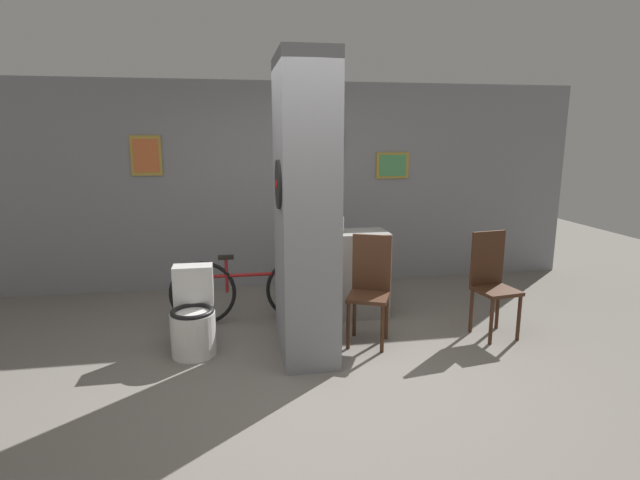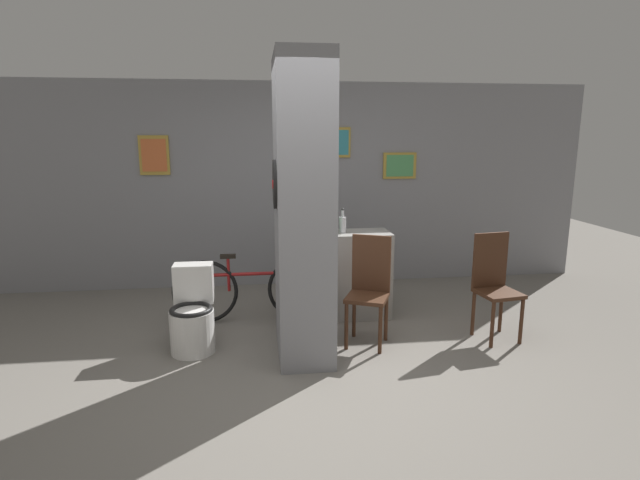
{
  "view_description": "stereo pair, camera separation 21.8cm",
  "coord_description": "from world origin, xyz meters",
  "px_view_note": "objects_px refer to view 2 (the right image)",
  "views": [
    {
      "loc": [
        -0.58,
        -3.78,
        1.95
      ],
      "look_at": [
        0.23,
        0.87,
        0.95
      ],
      "focal_mm": 28.0,
      "sensor_mm": 36.0,
      "label": 1
    },
    {
      "loc": [
        -0.36,
        -3.81,
        1.95
      ],
      "look_at": [
        0.23,
        0.87,
        0.95
      ],
      "focal_mm": 28.0,
      "sensor_mm": 36.0,
      "label": 2
    }
  ],
  "objects_px": {
    "toilet": "(193,316)",
    "bicycle": "(253,289)",
    "chair_near_pillar": "(369,286)",
    "chair_by_doorway": "(494,282)",
    "bottle_tall": "(333,223)"
  },
  "relations": [
    {
      "from": "toilet",
      "to": "chair_by_doorway",
      "type": "relative_size",
      "value": 0.74
    },
    {
      "from": "chair_near_pillar",
      "to": "toilet",
      "type": "bearing_deg",
      "value": -157.3
    },
    {
      "from": "chair_by_doorway",
      "to": "bottle_tall",
      "type": "xyz_separation_m",
      "value": [
        -1.47,
        0.68,
        0.5
      ]
    },
    {
      "from": "toilet",
      "to": "bicycle",
      "type": "distance_m",
      "value": 0.85
    },
    {
      "from": "chair_near_pillar",
      "to": "chair_by_doorway",
      "type": "height_order",
      "value": "same"
    },
    {
      "from": "chair_by_doorway",
      "to": "toilet",
      "type": "bearing_deg",
      "value": 169.86
    },
    {
      "from": "bicycle",
      "to": "chair_near_pillar",
      "type": "bearing_deg",
      "value": -32.44
    },
    {
      "from": "bottle_tall",
      "to": "toilet",
      "type": "bearing_deg",
      "value": -156.25
    },
    {
      "from": "chair_near_pillar",
      "to": "chair_by_doorway",
      "type": "relative_size",
      "value": 1.0
    },
    {
      "from": "toilet",
      "to": "chair_by_doorway",
      "type": "distance_m",
      "value": 2.88
    },
    {
      "from": "chair_near_pillar",
      "to": "bottle_tall",
      "type": "relative_size",
      "value": 3.11
    },
    {
      "from": "toilet",
      "to": "chair_by_doorway",
      "type": "bearing_deg",
      "value": -1.4
    },
    {
      "from": "toilet",
      "to": "bottle_tall",
      "type": "xyz_separation_m",
      "value": [
        1.4,
        0.61,
        0.73
      ]
    },
    {
      "from": "chair_by_doorway",
      "to": "bottle_tall",
      "type": "distance_m",
      "value": 1.7
    },
    {
      "from": "toilet",
      "to": "bicycle",
      "type": "xyz_separation_m",
      "value": [
        0.55,
        0.65,
        0.04
      ]
    }
  ]
}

